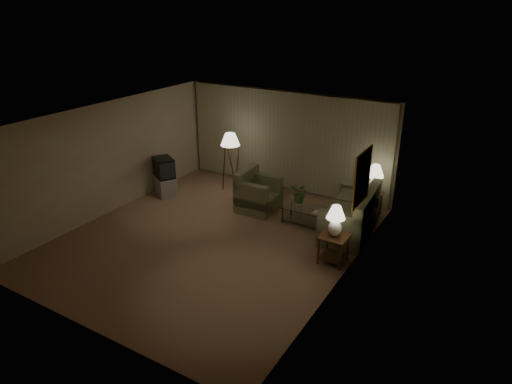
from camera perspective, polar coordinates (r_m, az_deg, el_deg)
ground at (r=10.23m, az=-5.30°, el=-5.70°), size 7.00×7.00×0.00m
room_shell at (r=10.69m, az=-0.81°, el=5.89°), size 6.04×7.02×2.72m
sofa at (r=10.41m, az=11.67°, el=-2.98°), size 2.04×1.26×0.83m
armchair at (r=11.32m, az=0.31°, el=-0.36°), size 1.03×0.98×0.80m
side_table_near at (r=9.23m, az=9.69°, el=-6.41°), size 0.54×0.54×0.60m
side_table_far at (r=11.39m, az=14.33°, el=-1.04°), size 0.45×0.38×0.60m
table_lamp_near at (r=8.97m, az=9.93°, el=-3.25°), size 0.37×0.37×0.64m
table_lamp_far at (r=11.15m, az=14.65°, el=1.90°), size 0.41×0.41×0.71m
coffee_table at (r=10.72m, az=6.16°, el=-2.64°), size 1.10×0.60×0.41m
tv_cabinet at (r=12.53m, az=-11.28°, el=0.81°), size 1.13×1.10×0.50m
crt_tv at (r=12.35m, az=-11.46°, el=3.02°), size 1.01×0.99×0.53m
floor_lamp at (r=12.40m, az=-3.18°, el=3.93°), size 0.52×0.52×1.61m
ottoman at (r=12.46m, az=0.74°, el=0.95°), size 0.74×0.74×0.42m
vase at (r=10.68m, az=5.48°, el=-1.39°), size 0.20×0.20×0.17m
flowers at (r=10.55m, az=5.55°, el=0.22°), size 0.54×0.51×0.49m
book at (r=10.49m, az=7.20°, el=-2.42°), size 0.19×0.24×0.02m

